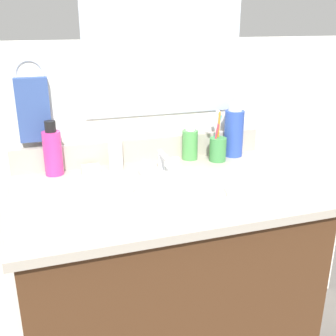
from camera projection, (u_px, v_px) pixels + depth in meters
name	position (u px, v px, depth m)	size (l,w,h in m)	color
vanity_cabinet	(165.00, 301.00, 1.47)	(0.92, 0.54, 0.83)	#4C2D19
countertop	(165.00, 192.00, 1.32)	(0.96, 0.59, 0.03)	#B2A899
backsplash	(143.00, 150.00, 1.55)	(0.96, 0.02, 0.09)	#B2A899
back_wall	(140.00, 203.00, 1.69)	(2.06, 0.04, 1.30)	white
mirror_panel	(164.00, 38.00, 1.48)	(0.60, 0.01, 0.56)	#B2BCC6
towel_ring	(29.00, 74.00, 1.38)	(0.10, 0.10, 0.01)	silver
hand_towel	(34.00, 110.00, 1.40)	(0.11, 0.04, 0.22)	#334C8C
sink_basin	(180.00, 202.00, 1.29)	(0.34, 0.34, 0.11)	white
faucet	(161.00, 165.00, 1.44)	(0.16, 0.10, 0.08)	silver
bottle_toner_green	(190.00, 144.00, 1.57)	(0.06, 0.06, 0.13)	#4C9E4C
bottle_shampoo_blue	(234.00, 131.00, 1.60)	(0.08, 0.08, 0.21)	#2D4CB2
bottle_lotion_white	(116.00, 151.00, 1.45)	(0.05, 0.05, 0.15)	white
bottle_soap_pink	(53.00, 151.00, 1.41)	(0.06, 0.06, 0.19)	#D8338C
cup_green	(218.00, 148.00, 1.56)	(0.07, 0.08, 0.20)	#3F8C47
soap_bar	(91.00, 169.00, 1.45)	(0.06, 0.04, 0.02)	white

